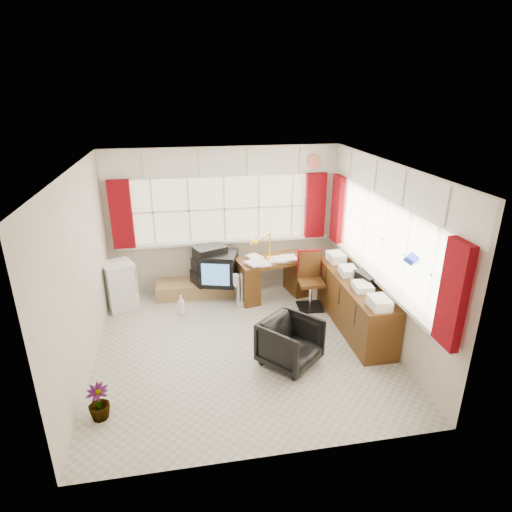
{
  "coord_description": "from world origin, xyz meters",
  "views": [
    {
      "loc": [
        -0.73,
        -5.13,
        3.39
      ],
      "look_at": [
        0.3,
        0.55,
        1.11
      ],
      "focal_mm": 30.0,
      "sensor_mm": 36.0,
      "label": 1
    }
  ],
  "objects_px": {
    "credenza": "(354,303)",
    "mini_fridge": "(120,285)",
    "desk_lamp": "(270,240)",
    "office_chair": "(290,342)",
    "radiator": "(248,292)",
    "crt_tv": "(219,268)",
    "tv_bench": "(197,287)",
    "task_chair": "(310,277)",
    "desk": "(273,275)"
  },
  "relations": [
    {
      "from": "desk",
      "to": "radiator",
      "type": "relative_size",
      "value": 2.31
    },
    {
      "from": "desk_lamp",
      "to": "credenza",
      "type": "bearing_deg",
      "value": -49.84
    },
    {
      "from": "task_chair",
      "to": "tv_bench",
      "type": "xyz_separation_m",
      "value": [
        -1.82,
        0.74,
        -0.38
      ]
    },
    {
      "from": "radiator",
      "to": "mini_fridge",
      "type": "height_order",
      "value": "mini_fridge"
    },
    {
      "from": "radiator",
      "to": "desk",
      "type": "bearing_deg",
      "value": 26.26
    },
    {
      "from": "office_chair",
      "to": "task_chair",
      "type": "bearing_deg",
      "value": 23.54
    },
    {
      "from": "crt_tv",
      "to": "mini_fridge",
      "type": "height_order",
      "value": "crt_tv"
    },
    {
      "from": "tv_bench",
      "to": "crt_tv",
      "type": "relative_size",
      "value": 1.9
    },
    {
      "from": "crt_tv",
      "to": "mini_fridge",
      "type": "relative_size",
      "value": 0.95
    },
    {
      "from": "office_chair",
      "to": "desk",
      "type": "bearing_deg",
      "value": 43.12
    },
    {
      "from": "task_chair",
      "to": "credenza",
      "type": "relative_size",
      "value": 0.48
    },
    {
      "from": "desk_lamp",
      "to": "task_chair",
      "type": "bearing_deg",
      "value": -38.29
    },
    {
      "from": "tv_bench",
      "to": "office_chair",
      "type": "bearing_deg",
      "value": -64.04
    },
    {
      "from": "radiator",
      "to": "tv_bench",
      "type": "distance_m",
      "value": 0.99
    },
    {
      "from": "desk",
      "to": "tv_bench",
      "type": "relative_size",
      "value": 0.93
    },
    {
      "from": "desk",
      "to": "mini_fridge",
      "type": "xyz_separation_m",
      "value": [
        -2.54,
        0.06,
        -0.0
      ]
    },
    {
      "from": "credenza",
      "to": "desk",
      "type": "bearing_deg",
      "value": 129.14
    },
    {
      "from": "crt_tv",
      "to": "task_chair",
      "type": "bearing_deg",
      "value": -22.78
    },
    {
      "from": "credenza",
      "to": "tv_bench",
      "type": "height_order",
      "value": "credenza"
    },
    {
      "from": "office_chair",
      "to": "radiator",
      "type": "distance_m",
      "value": 1.74
    },
    {
      "from": "task_chair",
      "to": "office_chair",
      "type": "xyz_separation_m",
      "value": [
        -0.72,
        -1.52,
        -0.19
      ]
    },
    {
      "from": "desk",
      "to": "mini_fridge",
      "type": "height_order",
      "value": "mini_fridge"
    },
    {
      "from": "desk_lamp",
      "to": "office_chair",
      "type": "distance_m",
      "value": 2.1
    },
    {
      "from": "task_chair",
      "to": "desk_lamp",
      "type": "bearing_deg",
      "value": 141.71
    },
    {
      "from": "office_chair",
      "to": "crt_tv",
      "type": "bearing_deg",
      "value": 67.47
    },
    {
      "from": "desk",
      "to": "office_chair",
      "type": "distance_m",
      "value": 1.96
    },
    {
      "from": "desk_lamp",
      "to": "radiator",
      "type": "relative_size",
      "value": 0.82
    },
    {
      "from": "radiator",
      "to": "credenza",
      "type": "xyz_separation_m",
      "value": [
        1.46,
        -0.98,
        0.16
      ]
    },
    {
      "from": "desk",
      "to": "office_chair",
      "type": "bearing_deg",
      "value": -95.65
    },
    {
      "from": "office_chair",
      "to": "mini_fridge",
      "type": "bearing_deg",
      "value": 98.19
    },
    {
      "from": "tv_bench",
      "to": "crt_tv",
      "type": "height_order",
      "value": "crt_tv"
    },
    {
      "from": "office_chair",
      "to": "tv_bench",
      "type": "relative_size",
      "value": 0.49
    },
    {
      "from": "mini_fridge",
      "to": "office_chair",
      "type": "bearing_deg",
      "value": -40.58
    },
    {
      "from": "office_chair",
      "to": "tv_bench",
      "type": "bearing_deg",
      "value": 74.73
    },
    {
      "from": "credenza",
      "to": "task_chair",
      "type": "bearing_deg",
      "value": 120.79
    },
    {
      "from": "office_chair",
      "to": "mini_fridge",
      "type": "height_order",
      "value": "mini_fridge"
    },
    {
      "from": "desk_lamp",
      "to": "crt_tv",
      "type": "relative_size",
      "value": 0.63
    },
    {
      "from": "credenza",
      "to": "crt_tv",
      "type": "xyz_separation_m",
      "value": [
        -1.9,
        1.38,
        0.13
      ]
    },
    {
      "from": "task_chair",
      "to": "radiator",
      "type": "distance_m",
      "value": 1.05
    },
    {
      "from": "office_chair",
      "to": "credenza",
      "type": "distance_m",
      "value": 1.39
    },
    {
      "from": "desk_lamp",
      "to": "credenza",
      "type": "xyz_separation_m",
      "value": [
        1.04,
        -1.23,
        -0.63
      ]
    },
    {
      "from": "desk",
      "to": "task_chair",
      "type": "relative_size",
      "value": 1.37
    },
    {
      "from": "desk_lamp",
      "to": "radiator",
      "type": "height_order",
      "value": "desk_lamp"
    },
    {
      "from": "desk_lamp",
      "to": "office_chair",
      "type": "height_order",
      "value": "desk_lamp"
    },
    {
      "from": "desk_lamp",
      "to": "office_chair",
      "type": "relative_size",
      "value": 0.68
    },
    {
      "from": "mini_fridge",
      "to": "desk_lamp",
      "type": "bearing_deg",
      "value": -0.92
    },
    {
      "from": "crt_tv",
      "to": "mini_fridge",
      "type": "bearing_deg",
      "value": -176.29
    },
    {
      "from": "credenza",
      "to": "mini_fridge",
      "type": "relative_size",
      "value": 2.57
    },
    {
      "from": "desk",
      "to": "tv_bench",
      "type": "bearing_deg",
      "value": 166.55
    },
    {
      "from": "task_chair",
      "to": "mini_fridge",
      "type": "xyz_separation_m",
      "value": [
        -3.07,
        0.5,
        -0.12
      ]
    }
  ]
}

